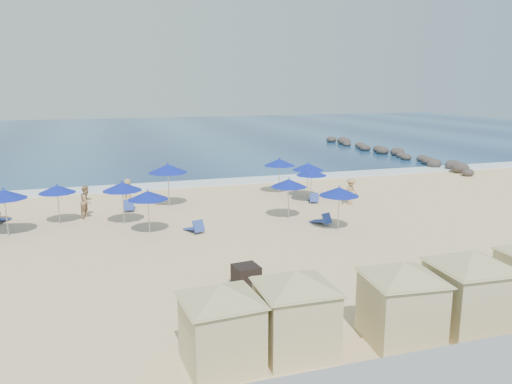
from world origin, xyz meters
TOP-DOWN VIEW (x-y plane):
  - ground at (0.00, 0.00)m, footprint 160.00×160.00m
  - ocean at (0.00, 55.00)m, footprint 160.00×80.00m
  - surf_line at (0.00, 15.50)m, footprint 160.00×2.50m
  - rock_jetty at (24.01, 24.90)m, footprint 2.56×26.66m
  - trash_bin at (-0.64, -4.58)m, footprint 0.98×0.98m
  - cabana_0 at (-2.75, -9.31)m, footprint 4.09×4.09m
  - cabana_1 at (-0.62, -9.25)m, footprint 4.23×4.23m
  - cabana_2 at (2.52, -9.60)m, footprint 4.24×4.24m
  - cabana_3 at (4.85, -9.65)m, footprint 4.46×4.46m
  - umbrella_3 at (-9.97, 5.29)m, footprint 2.15×2.15m
  - umbrella_4 at (-7.67, 6.84)m, footprint 1.95×1.95m
  - umbrella_5 at (-4.37, 5.71)m, footprint 2.10×2.10m
  - umbrella_6 at (-3.27, 3.48)m, footprint 2.02×2.02m
  - umbrella_7 at (-1.50, 8.93)m, footprint 2.41×2.41m
  - umbrella_8 at (4.45, 4.10)m, footprint 2.06×2.06m
  - umbrella_9 at (6.30, 10.51)m, footprint 2.19×2.19m
  - umbrella_10 at (7.29, 7.40)m, footprint 1.97×1.97m
  - umbrella_11 at (6.02, 1.14)m, footprint 2.08×2.08m
  - umbrella_12 at (7.61, 8.67)m, footprint 2.10×2.10m
  - beach_chair_2 at (-3.90, 8.64)m, footprint 0.76×1.41m
  - beach_chair_3 at (-1.03, 3.05)m, footprint 0.98×1.41m
  - beach_chair_4 at (5.73, 2.41)m, footprint 0.99×1.37m
  - beach_chair_5 at (7.42, 7.25)m, footprint 0.89×1.34m
  - beachgoer_1 at (-6.25, 7.86)m, footprint 1.06×1.12m
  - beachgoer_2 at (9.41, 6.06)m, footprint 1.24×0.99m
  - beachgoer_3 at (-3.82, 10.52)m, footprint 0.79×0.92m

SIDE VIEW (x-z plane):
  - ground at x=0.00m, z-range 0.00..0.00m
  - ocean at x=0.00m, z-range 0.00..0.06m
  - surf_line at x=0.00m, z-range 0.00..0.08m
  - beach_chair_5 at x=7.42m, z-range -0.10..0.57m
  - beach_chair_4 at x=5.73m, z-range -0.11..0.58m
  - beach_chair_3 at x=-1.03m, z-range -0.11..0.60m
  - beach_chair_2 at x=-3.90m, z-range -0.11..0.63m
  - rock_jetty at x=24.01m, z-range -0.12..0.84m
  - trash_bin at x=-0.64m, z-range 0.00..0.89m
  - beachgoer_3 at x=-3.82m, z-range 0.00..1.60m
  - beachgoer_2 at x=9.41m, z-range 0.00..1.68m
  - beachgoer_1 at x=-6.25m, z-range 0.00..1.83m
  - cabana_0 at x=-2.75m, z-range 0.19..2.76m
  - cabana_1 at x=-0.62m, z-range 0.19..2.85m
  - cabana_2 at x=2.52m, z-range 0.19..2.87m
  - cabana_3 at x=4.85m, z-range 0.20..3.01m
  - umbrella_4 at x=-7.67m, z-range 0.81..3.03m
  - umbrella_10 at x=7.29m, z-range 0.82..3.06m
  - umbrella_6 at x=-3.27m, z-range 0.85..3.15m
  - umbrella_8 at x=4.45m, z-range 0.86..3.20m
  - umbrella_11 at x=6.02m, z-range 0.87..3.23m
  - umbrella_5 at x=-4.37m, z-range 0.88..3.26m
  - umbrella_12 at x=7.61m, z-range 0.88..3.27m
  - umbrella_3 at x=-9.97m, z-range 0.90..3.34m
  - umbrella_9 at x=6.30m, z-range 0.92..3.41m
  - umbrella_7 at x=-1.50m, z-range 1.01..3.75m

